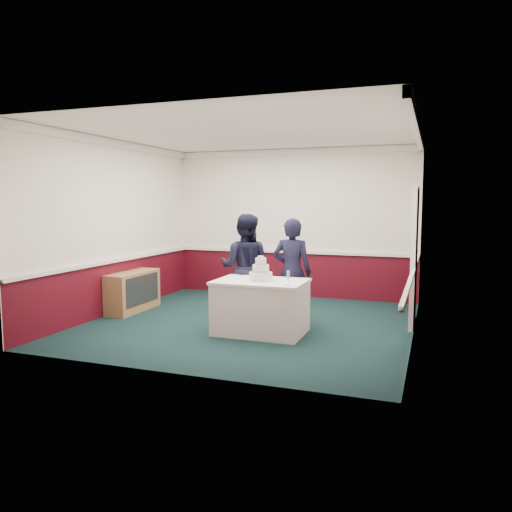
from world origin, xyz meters
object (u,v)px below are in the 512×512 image
(sideboard, at_px, (133,291))
(person_woman, at_px, (292,272))
(cake_table, at_px, (261,306))
(wedding_cake, at_px, (261,273))
(cake_knife, at_px, (254,282))
(champagne_flute, at_px, (288,275))
(person_man, at_px, (245,267))

(sideboard, distance_m, person_woman, 2.98)
(cake_table, xyz_separation_m, wedding_cake, (0.00, 0.00, 0.50))
(cake_knife, bearing_deg, champagne_flute, -5.46)
(person_woman, bearing_deg, sideboard, -2.02)
(wedding_cake, bearing_deg, champagne_flute, -29.25)
(person_man, height_order, person_woman, person_man)
(champagne_flute, height_order, person_man, person_man)
(cake_knife, distance_m, person_woman, 0.91)
(wedding_cake, xyz_separation_m, person_woman, (0.29, 0.65, -0.06))
(cake_knife, height_order, person_man, person_man)
(cake_table, distance_m, person_woman, 0.84)
(sideboard, relative_size, wedding_cake, 3.30)
(sideboard, distance_m, cake_knife, 2.79)
(champagne_flute, xyz_separation_m, person_man, (-1.02, 0.99, -0.06))
(cake_table, xyz_separation_m, champagne_flute, (0.50, -0.28, 0.53))
(sideboard, distance_m, person_man, 2.19)
(cake_knife, bearing_deg, wedding_cake, 84.59)
(cake_table, relative_size, person_man, 0.76)
(person_man, bearing_deg, cake_table, 120.43)
(wedding_cake, relative_size, person_man, 0.21)
(person_man, bearing_deg, champagne_flute, 130.11)
(cake_knife, distance_m, champagne_flute, 0.55)
(wedding_cake, height_order, champagne_flute, wedding_cake)
(wedding_cake, bearing_deg, cake_table, -90.00)
(sideboard, relative_size, cake_table, 0.91)
(wedding_cake, xyz_separation_m, person_man, (-0.52, 0.71, -0.03))
(wedding_cake, relative_size, cake_knife, 1.65)
(wedding_cake, distance_m, cake_knife, 0.23)
(champagne_flute, bearing_deg, wedding_cake, 150.75)
(wedding_cake, bearing_deg, cake_knife, -98.53)
(cake_table, bearing_deg, person_woman, 65.67)
(wedding_cake, relative_size, person_woman, 0.22)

